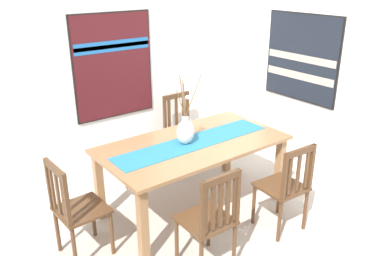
{
  "coord_description": "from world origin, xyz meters",
  "views": [
    {
      "loc": [
        -2.14,
        -2.37,
        2.44
      ],
      "look_at": [
        0.18,
        0.66,
        0.93
      ],
      "focal_mm": 37.27,
      "sensor_mm": 36.0,
      "label": 1
    }
  ],
  "objects_px": {
    "centerpiece_vase": "(185,131)",
    "chair_0": "(210,218)",
    "chair_2": "(75,209)",
    "dining_table": "(193,151)",
    "chair_3": "(182,131)",
    "painting_on_side_wall": "(302,58)",
    "painting_on_back_wall": "(113,66)",
    "chair_1": "(286,186)"
  },
  "relations": [
    {
      "from": "painting_on_back_wall",
      "to": "painting_on_side_wall",
      "type": "xyz_separation_m",
      "value": [
        1.89,
        -1.2,
        0.05
      ]
    },
    {
      "from": "chair_1",
      "to": "dining_table",
      "type": "bearing_deg",
      "value": 118.46
    },
    {
      "from": "centerpiece_vase",
      "to": "painting_on_back_wall",
      "type": "relative_size",
      "value": 0.62
    },
    {
      "from": "chair_1",
      "to": "chair_3",
      "type": "height_order",
      "value": "chair_3"
    },
    {
      "from": "chair_0",
      "to": "painting_on_side_wall",
      "type": "height_order",
      "value": "painting_on_side_wall"
    },
    {
      "from": "dining_table",
      "to": "chair_1",
      "type": "height_order",
      "value": "chair_1"
    },
    {
      "from": "chair_1",
      "to": "painting_on_side_wall",
      "type": "distance_m",
      "value": 1.72
    },
    {
      "from": "chair_0",
      "to": "dining_table",
      "type": "bearing_deg",
      "value": 60.86
    },
    {
      "from": "painting_on_back_wall",
      "to": "painting_on_side_wall",
      "type": "height_order",
      "value": "painting_on_back_wall"
    },
    {
      "from": "chair_1",
      "to": "chair_0",
      "type": "bearing_deg",
      "value": 179.54
    },
    {
      "from": "chair_0",
      "to": "painting_on_back_wall",
      "type": "height_order",
      "value": "painting_on_back_wall"
    },
    {
      "from": "chair_2",
      "to": "painting_on_back_wall",
      "type": "xyz_separation_m",
      "value": [
        1.04,
        1.17,
        0.92
      ]
    },
    {
      "from": "dining_table",
      "to": "centerpiece_vase",
      "type": "height_order",
      "value": "centerpiece_vase"
    },
    {
      "from": "centerpiece_vase",
      "to": "chair_2",
      "type": "height_order",
      "value": "centerpiece_vase"
    },
    {
      "from": "centerpiece_vase",
      "to": "painting_on_side_wall",
      "type": "height_order",
      "value": "painting_on_side_wall"
    },
    {
      "from": "dining_table",
      "to": "chair_3",
      "type": "xyz_separation_m",
      "value": [
        0.5,
        0.87,
        -0.18
      ]
    },
    {
      "from": "chair_3",
      "to": "painting_on_back_wall",
      "type": "relative_size",
      "value": 0.8
    },
    {
      "from": "chair_1",
      "to": "painting_on_back_wall",
      "type": "distance_m",
      "value": 2.35
    },
    {
      "from": "chair_3",
      "to": "chair_2",
      "type": "bearing_deg",
      "value": -154.1
    },
    {
      "from": "chair_3",
      "to": "painting_on_back_wall",
      "type": "distance_m",
      "value": 1.23
    },
    {
      "from": "chair_1",
      "to": "chair_3",
      "type": "bearing_deg",
      "value": 89.09
    },
    {
      "from": "centerpiece_vase",
      "to": "painting_on_side_wall",
      "type": "relative_size",
      "value": 0.73
    },
    {
      "from": "centerpiece_vase",
      "to": "chair_0",
      "type": "xyz_separation_m",
      "value": [
        -0.4,
        -0.88,
        -0.41
      ]
    },
    {
      "from": "centerpiece_vase",
      "to": "chair_3",
      "type": "xyz_separation_m",
      "value": [
        0.58,
        0.85,
        -0.42
      ]
    },
    {
      "from": "chair_1",
      "to": "chair_2",
      "type": "distance_m",
      "value": 1.98
    },
    {
      "from": "centerpiece_vase",
      "to": "chair_2",
      "type": "bearing_deg",
      "value": -178.73
    },
    {
      "from": "centerpiece_vase",
      "to": "chair_1",
      "type": "xyz_separation_m",
      "value": [
        0.55,
        -0.89,
        -0.43
      ]
    },
    {
      "from": "dining_table",
      "to": "chair_1",
      "type": "bearing_deg",
      "value": -61.54
    },
    {
      "from": "chair_0",
      "to": "painting_on_back_wall",
      "type": "bearing_deg",
      "value": 84.21
    },
    {
      "from": "centerpiece_vase",
      "to": "painting_on_back_wall",
      "type": "distance_m",
      "value": 1.26
    },
    {
      "from": "centerpiece_vase",
      "to": "chair_3",
      "type": "bearing_deg",
      "value": 55.72
    },
    {
      "from": "chair_1",
      "to": "chair_2",
      "type": "height_order",
      "value": "chair_2"
    },
    {
      "from": "dining_table",
      "to": "chair_2",
      "type": "bearing_deg",
      "value": -179.74
    },
    {
      "from": "chair_3",
      "to": "painting_on_back_wall",
      "type": "height_order",
      "value": "painting_on_back_wall"
    },
    {
      "from": "chair_0",
      "to": "painting_on_back_wall",
      "type": "xyz_separation_m",
      "value": [
        0.2,
        2.02,
        0.91
      ]
    },
    {
      "from": "centerpiece_vase",
      "to": "painting_on_side_wall",
      "type": "bearing_deg",
      "value": -1.98
    },
    {
      "from": "dining_table",
      "to": "painting_on_side_wall",
      "type": "bearing_deg",
      "value": -1.33
    },
    {
      "from": "chair_0",
      "to": "painting_on_back_wall",
      "type": "relative_size",
      "value": 0.8
    },
    {
      "from": "dining_table",
      "to": "chair_0",
      "type": "bearing_deg",
      "value": -119.14
    },
    {
      "from": "chair_3",
      "to": "chair_1",
      "type": "bearing_deg",
      "value": -90.91
    },
    {
      "from": "dining_table",
      "to": "painting_on_side_wall",
      "type": "distance_m",
      "value": 1.8
    },
    {
      "from": "dining_table",
      "to": "painting_on_back_wall",
      "type": "relative_size",
      "value": 1.59
    }
  ]
}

